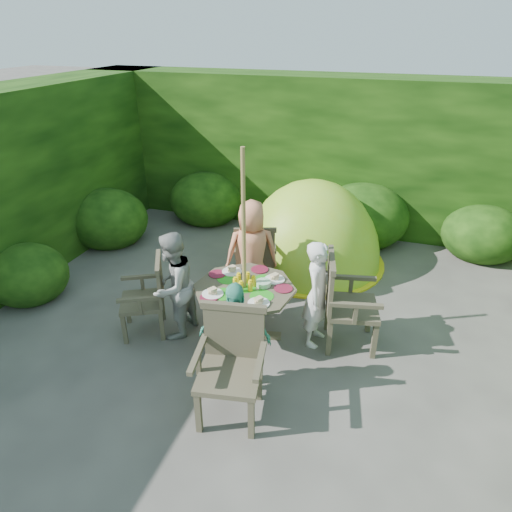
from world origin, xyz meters
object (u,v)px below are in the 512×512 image
(patio_table, at_px, (245,295))
(child_right, at_px, (318,294))
(dome_tent, at_px, (310,261))
(garden_chair_front, at_px, (231,362))
(parasol_pole, at_px, (244,251))
(garden_chair_back, at_px, (255,256))
(child_front, at_px, (235,337))
(garden_chair_left, at_px, (148,296))
(garden_chair_right, at_px, (344,301))
(child_back, at_px, (252,253))
(child_left, at_px, (173,286))

(patio_table, bearing_deg, child_right, 12.90)
(dome_tent, bearing_deg, garden_chair_front, -86.49)
(parasol_pole, xyz_separation_m, garden_chair_back, (-0.24, 1.07, -0.61))
(patio_table, distance_m, parasol_pole, 0.54)
(child_front, bearing_deg, parasol_pole, 94.88)
(garden_chair_back, distance_m, garden_chair_front, 2.19)
(parasol_pole, distance_m, garden_chair_back, 1.26)
(garden_chair_left, xyz_separation_m, garden_chair_back, (0.84, 1.30, 0.01))
(child_right, bearing_deg, garden_chair_back, 54.15)
(patio_table, distance_m, dome_tent, 2.16)
(garden_chair_right, distance_m, child_right, 0.30)
(garden_chair_front, height_order, dome_tent, dome_tent)
(child_back, height_order, child_front, child_back)
(child_left, bearing_deg, garden_chair_back, 162.76)
(garden_chair_back, bearing_deg, patio_table, 83.27)
(parasol_pole, distance_m, child_back, 0.90)
(patio_table, xyz_separation_m, parasol_pole, (-0.00, -0.00, 0.54))
(garden_chair_right, bearing_deg, child_left, 90.67)
(parasol_pole, bearing_deg, garden_chair_left, -168.07)
(garden_chair_right, relative_size, dome_tent, 0.41)
(garden_chair_back, bearing_deg, child_left, 47.19)
(garden_chair_right, relative_size, child_left, 0.82)
(garden_chair_left, distance_m, garden_chair_front, 1.57)
(parasol_pole, xyz_separation_m, dome_tent, (0.31, 2.06, -1.10))
(dome_tent, bearing_deg, patio_table, -93.86)
(garden_chair_back, xyz_separation_m, child_back, (0.06, -0.29, 0.19))
(parasol_pole, bearing_deg, garden_chair_back, 102.49)
(garden_chair_front, relative_size, dome_tent, 0.40)
(parasol_pole, bearing_deg, child_right, 12.96)
(child_back, bearing_deg, child_front, 79.17)
(child_left, height_order, child_back, child_back)
(garden_chair_right, height_order, child_front, child_front)
(parasol_pole, distance_m, child_left, 0.93)
(parasol_pole, height_order, child_right, parasol_pole)
(child_front, relative_size, dome_tent, 0.47)
(parasol_pole, height_order, child_back, parasol_pole)
(patio_table, bearing_deg, dome_tent, 81.48)
(garden_chair_right, distance_m, garden_chair_front, 1.54)
(child_right, bearing_deg, garden_chair_right, -71.38)
(patio_table, distance_m, garden_chair_back, 1.10)
(garden_chair_left, bearing_deg, garden_chair_back, 119.51)
(dome_tent, bearing_deg, garden_chair_back, -114.43)
(garden_chair_right, height_order, garden_chair_left, garden_chair_right)
(child_front, xyz_separation_m, dome_tent, (0.13, 2.84, -0.59))
(child_right, xyz_separation_m, child_front, (-0.60, -0.96, -0.03))
(patio_table, bearing_deg, child_left, -166.97)
(garden_chair_front, bearing_deg, child_right, 57.22)
(garden_chair_left, height_order, child_back, child_back)
(parasol_pole, distance_m, child_right, 0.93)
(parasol_pole, height_order, garden_chair_back, parasol_pole)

